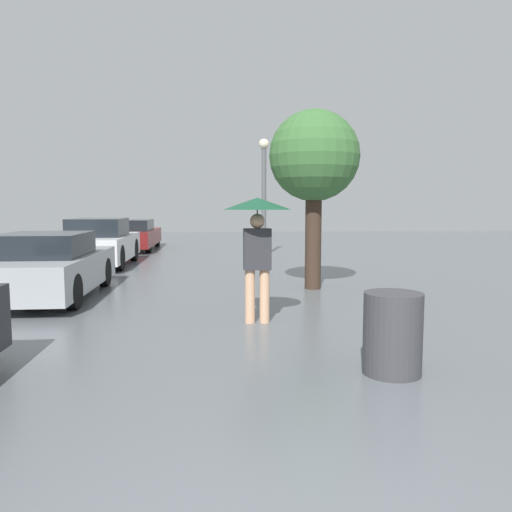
{
  "coord_description": "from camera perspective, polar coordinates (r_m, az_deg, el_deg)",
  "views": [
    {
      "loc": [
        -0.13,
        -1.38,
        1.71
      ],
      "look_at": [
        0.48,
        5.72,
        0.98
      ],
      "focal_mm": 35.0,
      "sensor_mm": 36.0,
      "label": 1
    }
  ],
  "objects": [
    {
      "name": "pedestrian",
      "position": [
        7.13,
        0.15,
        3.42
      ],
      "size": [
        0.97,
        0.97,
        1.81
      ],
      "color": "tan",
      "rests_on": "ground_plane"
    },
    {
      "name": "street_lamp",
      "position": [
        16.69,
        0.91,
        8.17
      ],
      "size": [
        0.34,
        0.34,
        3.87
      ],
      "color": "#515456",
      "rests_on": "ground_plane"
    },
    {
      "name": "parked_car_farthest",
      "position": [
        19.65,
        -14.1,
        2.35
      ],
      "size": [
        1.83,
        4.45,
        1.15
      ],
      "color": "maroon",
      "rests_on": "ground_plane"
    },
    {
      "name": "tree",
      "position": [
        10.2,
        6.66,
        10.98
      ],
      "size": [
        1.81,
        1.81,
        3.59
      ],
      "color": "#38281E",
      "rests_on": "ground_plane"
    },
    {
      "name": "trash_bin",
      "position": [
        5.29,
        15.34,
        -8.52
      ],
      "size": [
        0.59,
        0.59,
        0.83
      ],
      "color": "#38383D",
      "rests_on": "ground_plane"
    },
    {
      "name": "parked_car_second",
      "position": [
        9.98,
        -22.69,
        -1.16
      ],
      "size": [
        1.69,
        3.85,
        1.2
      ],
      "color": "#9EA3A8",
      "rests_on": "ground_plane"
    },
    {
      "name": "parked_car_third",
      "position": [
        14.66,
        -17.41,
        1.37
      ],
      "size": [
        1.66,
        3.85,
        1.33
      ],
      "color": "silver",
      "rests_on": "ground_plane"
    }
  ]
}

